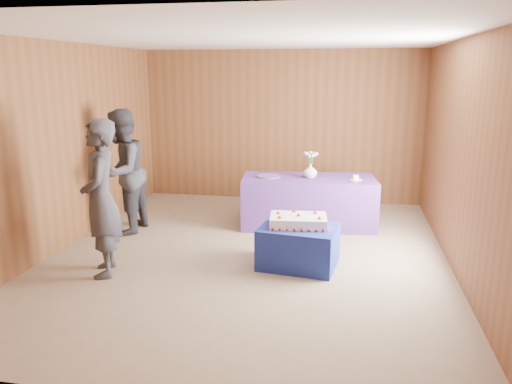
% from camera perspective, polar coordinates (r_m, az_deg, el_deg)
% --- Properties ---
extents(ground, '(6.00, 6.00, 0.00)m').
position_cam_1_polar(ground, '(6.50, -0.89, -7.24)').
color(ground, '#8A715F').
rests_on(ground, ground).
extents(room_shell, '(5.04, 6.04, 2.72)m').
position_cam_1_polar(room_shell, '(6.10, -0.95, 8.81)').
color(room_shell, brown).
rests_on(room_shell, ground).
extents(cake_table, '(0.98, 0.81, 0.50)m').
position_cam_1_polar(cake_table, '(6.10, 4.87, -6.20)').
color(cake_table, navy).
rests_on(cake_table, ground).
extents(serving_table, '(2.09, 1.13, 0.75)m').
position_cam_1_polar(serving_table, '(7.68, 6.00, -1.10)').
color(serving_table, '#4B2E80').
rests_on(serving_table, ground).
extents(sheet_cake, '(0.75, 0.55, 0.16)m').
position_cam_1_polar(sheet_cake, '(6.04, 4.85, -3.28)').
color(sheet_cake, white).
rests_on(sheet_cake, cake_table).
extents(vase, '(0.24, 0.24, 0.21)m').
position_cam_1_polar(vase, '(7.56, 6.23, 2.42)').
color(vase, white).
rests_on(vase, serving_table).
extents(flower_spray, '(0.22, 0.22, 0.17)m').
position_cam_1_polar(flower_spray, '(7.52, 6.28, 4.28)').
color(flower_spray, '#2D6628').
rests_on(flower_spray, vase).
extents(platter, '(0.44, 0.44, 0.02)m').
position_cam_1_polar(platter, '(7.61, 1.45, 1.82)').
color(platter, '#614D9B').
rests_on(platter, serving_table).
extents(plate, '(0.20, 0.20, 0.01)m').
position_cam_1_polar(plate, '(7.53, 11.32, 1.40)').
color(plate, silver).
rests_on(plate, serving_table).
extents(cake_slice, '(0.09, 0.08, 0.09)m').
position_cam_1_polar(cake_slice, '(7.52, 11.33, 1.70)').
color(cake_slice, white).
rests_on(cake_slice, plate).
extents(knife, '(0.26, 0.04, 0.00)m').
position_cam_1_polar(knife, '(7.35, 11.48, 1.07)').
color(knife, silver).
rests_on(knife, serving_table).
extents(guest_left, '(0.66, 0.78, 1.81)m').
position_cam_1_polar(guest_left, '(5.93, -17.32, -0.74)').
color(guest_left, '#32343C').
rests_on(guest_left, ground).
extents(guest_right, '(0.71, 0.90, 1.81)m').
position_cam_1_polar(guest_right, '(7.44, -15.06, 2.21)').
color(guest_right, '#34363F').
rests_on(guest_right, ground).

